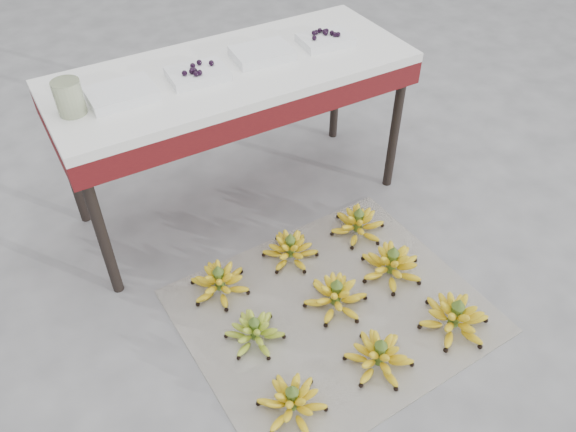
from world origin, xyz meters
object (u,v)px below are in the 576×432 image
tray_right (262,53)px  tray_left (197,74)px  bunch_mid_right (391,265)px  tray_far_right (325,39)px  bunch_back_right (358,224)px  bunch_back_left (219,282)px  bunch_back_center (290,249)px  bunch_front_left (292,401)px  glass_jar (69,98)px  bunch_mid_left (255,331)px  bunch_mid_center (336,296)px  newspaper_mat (332,311)px  tray_far_left (122,94)px  bunch_front_center (379,356)px  vendor_table (234,84)px  bunch_front_right (455,318)px

tray_right → tray_left: bearing=-174.8°
bunch_mid_right → tray_right: (-0.21, 0.83, 0.75)m
tray_right → tray_far_right: tray_far_right is taller
tray_right → bunch_back_right: bearing=-65.8°
bunch_back_left → bunch_back_center: 0.38m
bunch_front_left → glass_jar: 1.44m
bunch_mid_left → tray_right: (0.51, 0.84, 0.76)m
tray_right → bunch_mid_center: bearing=-97.8°
newspaper_mat → bunch_mid_right: (0.35, 0.05, 0.06)m
bunch_front_left → bunch_back_center: bearing=39.2°
newspaper_mat → bunch_mid_center: bunch_mid_center is taller
tray_right → bunch_back_center: bearing=-105.9°
bunch_mid_center → bunch_back_center: bearing=116.7°
bunch_back_center → tray_far_left: tray_far_left is taller
bunch_mid_right → bunch_back_center: size_ratio=1.06×
bunch_front_left → tray_right: tray_right is taller
tray_left → tray_far_right: bearing=0.7°
newspaper_mat → bunch_front_left: (-0.39, -0.32, 0.06)m
bunch_front_center → tray_far_left: 1.49m
bunch_front_center → vendor_table: (-0.02, 1.20, 0.64)m
bunch_mid_center → tray_far_left: bearing=145.8°
tray_right → glass_jar: bearing=-177.2°
bunch_front_left → bunch_mid_center: size_ratio=0.93×
bunch_front_center → bunch_mid_right: (0.35, 0.37, 0.00)m
bunch_back_center → tray_far_left: size_ratio=1.26×
newspaper_mat → glass_jar: bearing=130.8°
bunch_front_right → tray_right: bearing=92.9°
bunch_front_center → bunch_mid_left: 0.52m
bunch_front_right → tray_left: tray_left is taller
tray_far_left → bunch_back_center: bearing=-42.4°
bunch_back_left → tray_far_right: bearing=25.5°
tray_far_right → glass_jar: 1.20m
vendor_table → tray_far_right: tray_far_right is taller
bunch_front_left → bunch_mid_left: (0.03, 0.35, -0.00)m
newspaper_mat → bunch_front_left: size_ratio=3.68×
newspaper_mat → bunch_front_right: (0.40, -0.33, 0.06)m
bunch_front_right → bunch_back_left: (-0.78, 0.68, -0.01)m
glass_jar → bunch_front_center: bearing=-57.7°
tray_far_left → tray_left: (0.34, 0.00, 0.00)m
bunch_back_center → tray_right: tray_right is taller
bunch_back_center → tray_far_right: tray_far_right is taller
newspaper_mat → bunch_back_left: bearing=137.1°
bunch_mid_center → vendor_table: size_ratio=0.22×
bunch_back_center → bunch_back_left: bearing=160.6°
glass_jar → bunch_mid_left: bearing=-66.0°
bunch_front_left → bunch_back_center: (0.39, 0.69, -0.00)m
bunch_front_left → bunch_mid_right: 0.83m
bunch_front_left → bunch_front_right: bearing=-22.1°
newspaper_mat → tray_far_right: size_ratio=4.93×
newspaper_mat → tray_far_right: (0.47, 0.86, 0.81)m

